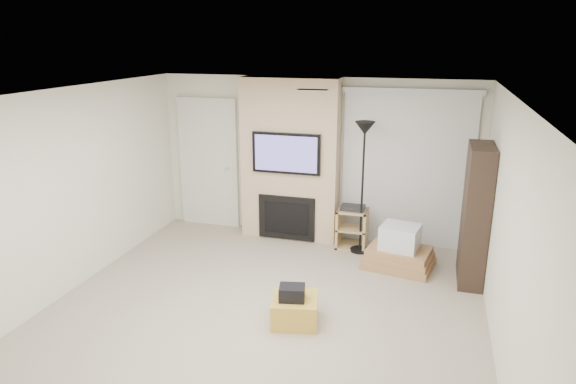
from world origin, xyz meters
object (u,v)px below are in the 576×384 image
(av_stand, at_px, (352,226))
(box_stack, at_px, (399,251))
(ottoman, at_px, (295,310))
(bookshelf, at_px, (475,215))
(floor_lamp, at_px, (364,151))

(av_stand, bearing_deg, box_stack, -34.85)
(ottoman, relative_size, box_stack, 0.49)
(bookshelf, bearing_deg, floor_lamp, 160.42)
(floor_lamp, height_order, bookshelf, floor_lamp)
(box_stack, relative_size, bookshelf, 0.56)
(av_stand, bearing_deg, ottoman, -96.42)
(box_stack, bearing_deg, bookshelf, -8.86)
(floor_lamp, relative_size, av_stand, 2.94)
(av_stand, relative_size, box_stack, 0.65)
(ottoman, bearing_deg, av_stand, 83.58)
(ottoman, height_order, av_stand, av_stand)
(box_stack, xyz_separation_m, bookshelf, (0.92, -0.14, 0.67))
(box_stack, distance_m, bookshelf, 1.15)
(av_stand, height_order, box_stack, av_stand)
(floor_lamp, bearing_deg, bookshelf, -19.58)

